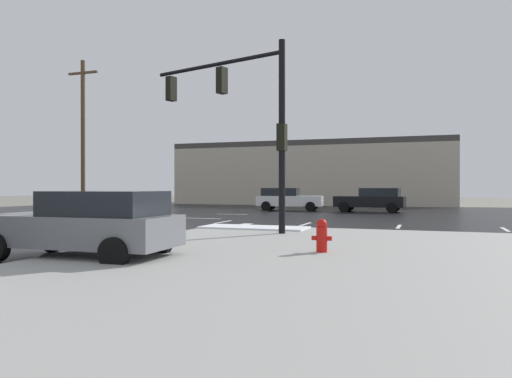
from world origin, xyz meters
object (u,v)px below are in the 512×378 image
(sedan_black, at_px, (372,199))
(sedan_grey, at_px, (86,224))
(fire_hydrant, at_px, (322,235))
(traffic_signal_mast, at_px, (244,109))
(utility_pole_far, at_px, (83,133))
(sedan_white, at_px, (287,199))

(sedan_black, xyz_separation_m, sedan_grey, (-3.89, -23.66, 0.00))
(fire_hydrant, bearing_deg, traffic_signal_mast, 129.23)
(sedan_black, bearing_deg, utility_pole_far, 25.21)
(traffic_signal_mast, bearing_deg, sedan_grey, 95.61)
(sedan_white, bearing_deg, traffic_signal_mast, -85.17)
(sedan_black, height_order, sedan_grey, same)
(fire_hydrant, relative_size, sedan_white, 0.17)
(utility_pole_far, bearing_deg, sedan_black, 21.61)
(sedan_black, bearing_deg, sedan_white, 3.98)
(utility_pole_far, bearing_deg, fire_hydrant, -37.73)
(traffic_signal_mast, xyz_separation_m, fire_hydrant, (3.72, -4.55, -3.90))
(traffic_signal_mast, bearing_deg, utility_pole_far, -17.34)
(utility_pole_far, bearing_deg, sedan_white, 30.48)
(sedan_white, distance_m, utility_pole_far, 14.30)
(traffic_signal_mast, bearing_deg, fire_hydrant, 145.38)
(sedan_black, bearing_deg, traffic_signal_mast, 84.76)
(traffic_signal_mast, distance_m, sedan_black, 17.42)
(fire_hydrant, xyz_separation_m, sedan_grey, (-4.98, -2.26, 0.32))
(sedan_black, xyz_separation_m, sedan_white, (-5.81, -0.04, 0.00))
(sedan_black, distance_m, sedan_grey, 23.97)
(fire_hydrant, bearing_deg, sedan_black, 92.93)
(fire_hydrant, relative_size, utility_pole_far, 0.08)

